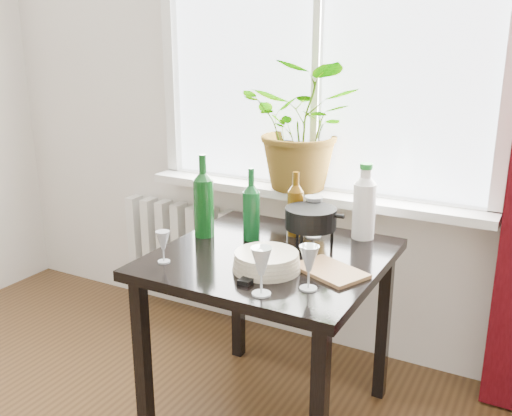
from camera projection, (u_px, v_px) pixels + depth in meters
The scene contains 18 objects.
window at pixel (320, 26), 2.58m from camera, with size 1.72×0.08×1.62m.
windowsill at pixel (309, 194), 2.75m from camera, with size 1.72×0.20×0.04m.
radiator at pixel (188, 251), 3.24m from camera, with size 0.80×0.10×0.55m.
table at pixel (271, 276), 2.25m from camera, with size 0.85×0.85×0.74m.
potted_plant at pixel (305, 126), 2.67m from camera, with size 0.55×0.48×0.61m, color #2F701E.
wine_bottle_left at pixel (203, 195), 2.37m from camera, with size 0.08×0.08×0.36m, color #0C4013, non-canonical shape.
wine_bottle_right at pixel (251, 204), 2.34m from camera, with size 0.07×0.07×0.30m, color #0E491D, non-canonical shape.
bottle_amber at pixel (295, 203), 2.39m from camera, with size 0.07×0.07×0.28m, color #653F0B, non-canonical shape.
cleaning_bottle at pixel (365, 200), 2.35m from camera, with size 0.09×0.09×0.33m, color white, non-canonical shape.
wineglass_front_right at pixel (261, 271), 1.84m from camera, with size 0.07×0.07×0.17m, color white, non-canonical shape.
wineglass_far_right at pixel (309, 267), 1.89m from camera, with size 0.07×0.07×0.16m, color silver, non-canonical shape.
wineglass_back_center at pixel (314, 216), 2.38m from camera, with size 0.08×0.08×0.18m, color silver, non-canonical shape.
wineglass_back_left at pixel (251, 208), 2.53m from camera, with size 0.07×0.07×0.16m, color silver, non-canonical shape.
wineglass_front_left at pixel (163, 247), 2.12m from camera, with size 0.05×0.05×0.12m, color #B6BDC4, non-canonical shape.
plate_stack at pixel (267, 261), 2.06m from camera, with size 0.25×0.25×0.07m, color beige.
fondue_pot at pixel (311, 227), 2.28m from camera, with size 0.24×0.21×0.16m, color black, non-canonical shape.
tv_remote at pixel (253, 276), 1.99m from camera, with size 0.04×0.15×0.02m, color black.
cutting_board at pixel (330, 271), 2.04m from camera, with size 0.25×0.16×0.01m, color #A27649.
Camera 1 is at (1.04, -0.30, 1.55)m, focal length 40.00 mm.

